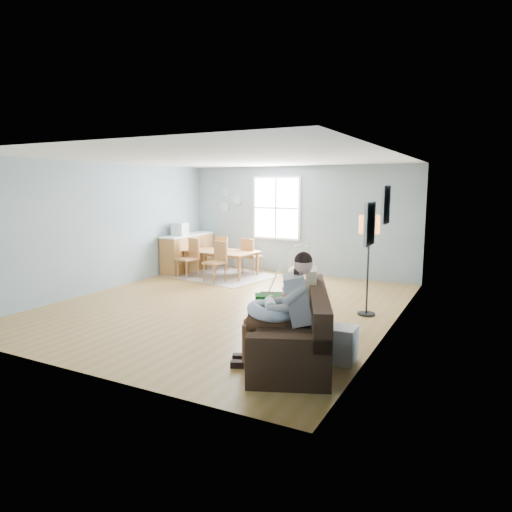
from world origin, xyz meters
The scene contains 22 objects.
room centered at (0.00, 0.00, 2.42)m, with size 8.40×9.40×3.90m.
window centered at (-0.60, 3.46, 1.65)m, with size 1.32×0.08×1.62m.
pictures centered at (2.97, -1.05, 1.85)m, with size 0.05×1.34×0.74m.
wall_plates centered at (-2.00, 3.47, 1.83)m, with size 0.67×0.02×0.66m.
sofa centered at (2.12, -1.81, 0.31)m, with size 1.70×2.38×0.89m.
green_throw centered at (1.76, -1.17, 0.56)m, with size 1.00×0.81×0.04m, color #125217.
beige_pillow centered at (2.11, -1.20, 0.81)m, with size 0.15×0.53×0.53m, color #BAA88E.
father centered at (2.11, -2.16, 0.76)m, with size 1.08×0.77×1.43m.
nursing_pillow centered at (1.96, -2.22, 0.69)m, with size 0.58×0.58×0.16m, color silver.
infant centered at (1.94, -2.18, 0.77)m, with size 0.27×0.39×0.15m.
toddler centered at (1.97, -1.66, 0.74)m, with size 0.57×0.39×0.84m.
floor_lamp centered at (2.48, 0.54, 1.42)m, with size 0.35×0.35×1.72m.
storage_cube centered at (2.69, -1.72, 0.23)m, with size 0.42×0.38×0.46m.
rug centered at (-1.60, 2.35, 0.01)m, with size 2.45×1.86×0.01m, color #A09992.
dining_table centered at (-1.60, 2.35, 0.31)m, with size 1.77×0.99×0.62m, color olive.
chair_sw centered at (-2.14, 1.84, 0.54)m, with size 0.54×0.54×0.95m.
chair_se centered at (-1.27, 1.68, 0.54)m, with size 0.53×0.53×0.95m.
chair_nw centered at (-1.91, 3.03, 0.51)m, with size 0.45×0.45×0.91m.
chair_ne centered at (-1.05, 2.86, 0.52)m, with size 0.47×0.47×0.91m.
counter centered at (-2.70, 2.50, 0.49)m, with size 0.54×1.74×0.97m.
monitor centered at (-2.69, 2.17, 1.13)m, with size 0.35×0.33×0.32m.
baby_swing centered at (0.71, 1.74, 0.43)m, with size 0.95×0.96×0.96m.
Camera 1 is at (4.31, -7.13, 2.22)m, focal length 32.00 mm.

